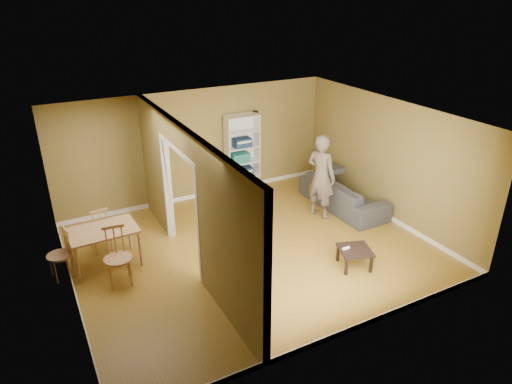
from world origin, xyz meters
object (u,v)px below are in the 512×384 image
(bookshelf, at_px, (241,154))
(chair_left, at_px, (59,254))
(person, at_px, (321,170))
(chair_near, at_px, (118,257))
(dining_table, at_px, (103,233))
(sofa, at_px, (343,190))
(chair_far, at_px, (99,229))
(coffee_table, at_px, (355,252))

(bookshelf, bearing_deg, chair_left, -157.15)
(person, distance_m, chair_near, 4.54)
(dining_table, bearing_deg, chair_left, -178.66)
(sofa, bearing_deg, chair_far, 81.85)
(bookshelf, height_order, dining_table, bookshelf)
(coffee_table, height_order, chair_near, chair_near)
(coffee_table, bearing_deg, chair_left, 155.60)
(sofa, bearing_deg, chair_near, 95.43)
(coffee_table, bearing_deg, chair_near, 159.06)
(chair_near, bearing_deg, dining_table, 103.41)
(person, bearing_deg, sofa, -104.28)
(chair_near, bearing_deg, bookshelf, 41.03)
(person, height_order, bookshelf, person)
(chair_far, bearing_deg, dining_table, 80.81)
(dining_table, relative_size, chair_left, 1.28)
(chair_near, relative_size, chair_far, 1.10)
(person, xyz_separation_m, bookshelf, (-0.92, 2.02, -0.13))
(bookshelf, distance_m, chair_near, 4.38)
(dining_table, distance_m, chair_near, 0.70)
(chair_left, relative_size, chair_far, 0.98)
(chair_left, distance_m, chair_near, 1.08)
(person, xyz_separation_m, dining_table, (-4.56, 0.18, -0.44))
(bookshelf, height_order, coffee_table, bookshelf)
(bookshelf, height_order, chair_near, bookshelf)
(chair_far, bearing_deg, person, 163.13)
(sofa, height_order, chair_near, chair_near)
(chair_near, bearing_deg, chair_left, 148.02)
(coffee_table, distance_m, chair_far, 4.79)
(person, relative_size, coffee_table, 3.98)
(dining_table, xyz_separation_m, chair_near, (0.09, -0.68, -0.14))
(sofa, distance_m, chair_left, 6.05)
(chair_left, bearing_deg, chair_far, 115.16)
(bookshelf, relative_size, chair_far, 2.06)
(person, height_order, chair_left, person)
(coffee_table, xyz_separation_m, chair_left, (-4.71, 2.14, 0.15))
(dining_table, bearing_deg, chair_near, -82.28)
(sofa, distance_m, dining_table, 5.29)
(sofa, xyz_separation_m, coffee_table, (-1.33, -2.07, -0.12))
(bookshelf, relative_size, chair_near, 1.88)
(person, bearing_deg, chair_near, 74.95)
(person, bearing_deg, coffee_table, 141.24)
(chair_far, bearing_deg, chair_left, 29.13)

